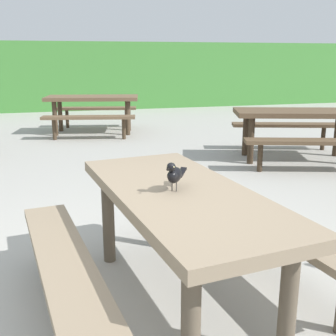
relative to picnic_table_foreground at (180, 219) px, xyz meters
name	(u,v)px	position (x,y,z in m)	size (l,w,h in m)	color
ground_plane	(132,313)	(-0.32, -0.06, -0.56)	(60.00, 60.00, 0.00)	#A3A099
hedge_wall	(65,75)	(-0.32, 10.89, 0.40)	(28.00, 1.86, 1.91)	#428438
picnic_table_foreground	(180,219)	(0.00, 0.00, 0.00)	(1.89, 1.92, 0.74)	#84725B
bird_grackle	(174,174)	(-0.05, -0.03, 0.29)	(0.19, 0.25, 0.18)	black
picnic_table_mid_left	(93,105)	(0.05, 6.26, 0.00)	(2.01, 1.99, 0.74)	brown
picnic_table_mid_right	(297,123)	(2.75, 3.17, 0.00)	(2.13, 2.11, 0.74)	brown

